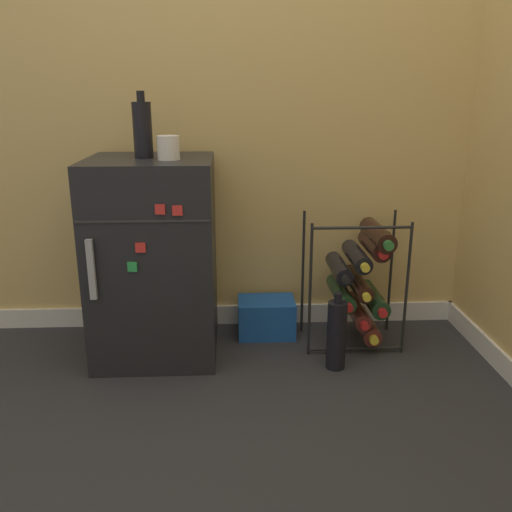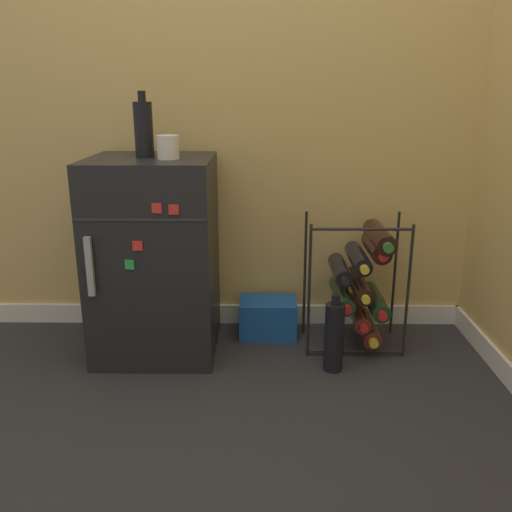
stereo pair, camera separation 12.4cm
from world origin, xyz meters
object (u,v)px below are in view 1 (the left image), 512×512
soda_box (266,317)px  loose_bottle_floor (336,334)px  wine_rack (361,279)px  fridge_top_bottle (143,129)px  fridge_top_cup (168,148)px  mini_fridge (155,259)px

soda_box → loose_bottle_floor: bearing=-51.5°
soda_box → loose_bottle_floor: (0.26, -0.32, 0.06)m
wine_rack → soda_box: wine_rack is taller
fridge_top_bottle → wine_rack: bearing=1.7°
fridge_top_bottle → fridge_top_cup: bearing=-30.7°
fridge_top_bottle → loose_bottle_floor: bearing=-15.2°
mini_fridge → fridge_top_bottle: 0.51m
fridge_top_cup → soda_box: bearing=25.2°
mini_fridge → fridge_top_cup: bearing=-30.5°
mini_fridge → fridge_top_cup: size_ratio=9.14×
fridge_top_bottle → soda_box: bearing=14.0°
fridge_top_cup → loose_bottle_floor: bearing=-12.4°
mini_fridge → loose_bottle_floor: bearing=-14.7°
mini_fridge → wine_rack: (0.86, 0.04, -0.11)m
wine_rack → fridge_top_cup: (-0.78, -0.09, 0.56)m
fridge_top_cup → fridge_top_bottle: fridge_top_bottle is taller
loose_bottle_floor → fridge_top_bottle: bearing=164.8°
soda_box → fridge_top_cup: 0.88m
mini_fridge → wine_rack: 0.87m
mini_fridge → fridge_top_cup: fridge_top_cup is taller
fridge_top_cup → mini_fridge: bearing=149.5°
soda_box → loose_bottle_floor: 0.41m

